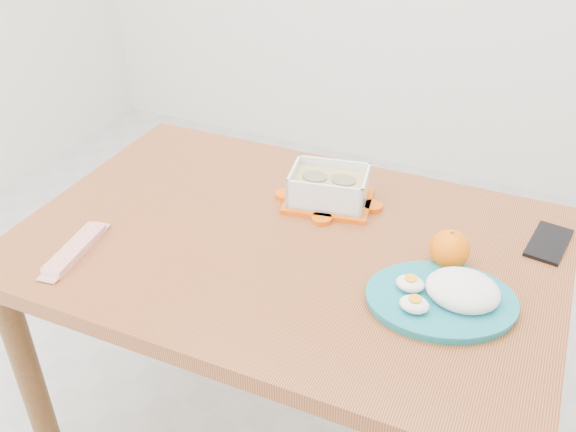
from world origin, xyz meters
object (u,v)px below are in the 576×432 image
at_px(food_container, 329,188).
at_px(smartphone, 549,243).
at_px(dining_table, 288,275).
at_px(orange_fruit, 450,249).
at_px(rice_plate, 448,294).

height_order(food_container, smartphone, food_container).
xyz_separation_m(food_container, smartphone, (0.50, 0.04, -0.04)).
height_order(dining_table, smartphone, smartphone).
xyz_separation_m(food_container, orange_fruit, (0.31, -0.12, -0.00)).
bearing_deg(food_container, smartphone, -5.81).
bearing_deg(dining_table, smartphone, 21.80).
bearing_deg(smartphone, orange_fruit, -130.15).
bearing_deg(dining_table, orange_fruit, 7.93).
distance_m(dining_table, rice_plate, 0.39).
xyz_separation_m(orange_fruit, rice_plate, (0.03, -0.12, -0.02)).
xyz_separation_m(orange_fruit, smartphone, (0.18, 0.16, -0.04)).
relative_size(dining_table, smartphone, 8.07).
relative_size(dining_table, food_container, 5.21).
bearing_deg(smartphone, food_container, -167.18).
relative_size(dining_table, rice_plate, 3.33).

